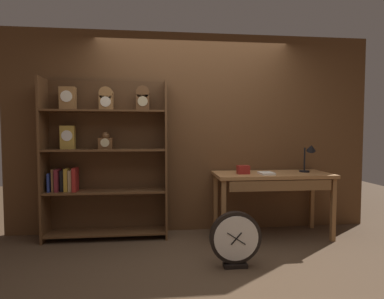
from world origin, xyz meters
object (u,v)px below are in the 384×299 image
Objects in this scene: workbench at (273,181)px; bookshelf at (103,157)px; desk_lamp at (309,154)px; toolbox_small at (243,170)px; open_repair_manual at (266,173)px; round_clock_large at (235,239)px.

bookshelf is at bearing 174.81° from workbench.
bookshelf reaches higher than desk_lamp.
desk_lamp is 2.63× the size of toolbox_small.
toolbox_small is at bearing 166.51° from open_repair_manual.
desk_lamp reaches higher than open_repair_manual.
open_repair_manual is at bearing -13.88° from toolbox_small.
round_clock_large is (-1.16, -0.83, -0.76)m from desk_lamp.
toolbox_small is 1.01m from round_clock_large.
bookshelf reaches higher than open_repair_manual.
open_repair_manual is (-0.11, -0.08, 0.11)m from workbench.
toolbox_small is 0.28m from open_repair_manual.
workbench is at bearing 49.82° from round_clock_large.
workbench is 9.94× the size of toolbox_small.
toolbox_small is at bearing -176.63° from desk_lamp.
bookshelf is 1.73m from toolbox_small.
workbench is 1.13m from round_clock_large.
bookshelf is at bearing 145.27° from round_clock_large.
open_repair_manual is at bearing -168.90° from desk_lamp.
bookshelf is 13.51× the size of toolbox_small.
desk_lamp is 0.65m from open_repair_manual.
desk_lamp reaches higher than round_clock_large.
toolbox_small is (-0.38, -0.02, 0.14)m from workbench.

